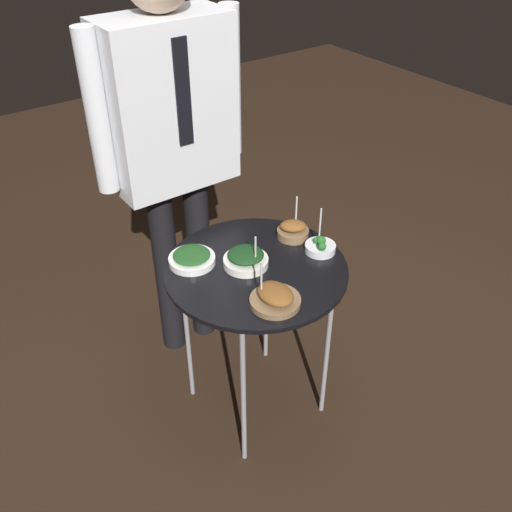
% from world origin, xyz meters
% --- Properties ---
extents(ground_plane, '(8.00, 8.00, 0.00)m').
position_xyz_m(ground_plane, '(0.00, 0.00, 0.00)').
color(ground_plane, black).
extents(serving_cart, '(0.67, 0.67, 0.73)m').
position_xyz_m(serving_cart, '(0.00, 0.00, 0.68)').
color(serving_cart, black).
rests_on(serving_cart, ground_plane).
extents(bowl_spinach_front_left, '(0.17, 0.17, 0.14)m').
position_xyz_m(bowl_spinach_front_left, '(-0.02, 0.03, 0.76)').
color(bowl_spinach_front_left, silver).
rests_on(bowl_spinach_front_left, serving_cart).
extents(bowl_broccoli_mid_left, '(0.12, 0.12, 0.17)m').
position_xyz_m(bowl_broccoli_mid_left, '(0.25, -0.06, 0.76)').
color(bowl_broccoli_mid_left, silver).
rests_on(bowl_broccoli_mid_left, serving_cart).
extents(bowl_roast_center, '(0.17, 0.17, 0.16)m').
position_xyz_m(bowl_roast_center, '(-0.07, -0.20, 0.76)').
color(bowl_roast_center, brown).
rests_on(bowl_roast_center, serving_cart).
extents(bowl_roast_near_rim, '(0.13, 0.12, 0.16)m').
position_xyz_m(bowl_roast_near_rim, '(0.23, 0.08, 0.76)').
color(bowl_roast_near_rim, brown).
rests_on(bowl_roast_near_rim, serving_cart).
extents(bowl_spinach_back_right, '(0.17, 0.17, 0.05)m').
position_xyz_m(bowl_spinach_back_right, '(-0.17, 0.16, 0.76)').
color(bowl_spinach_back_right, white).
rests_on(bowl_spinach_back_right, serving_cart).
extents(waiter_figure, '(0.64, 0.24, 1.75)m').
position_xyz_m(waiter_figure, '(-0.02, 0.53, 1.11)').
color(waiter_figure, black).
rests_on(waiter_figure, ground_plane).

